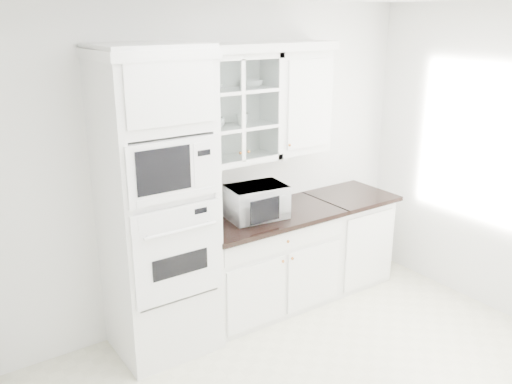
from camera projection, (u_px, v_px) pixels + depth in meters
room_shell at (322, 144)px, 3.54m from camera, size 4.00×3.50×2.70m
oven_column at (158, 207)px, 4.09m from camera, size 0.76×0.68×2.40m
base_cabinet_run at (266, 261)px, 4.90m from camera, size 1.32×0.67×0.92m
extra_base_cabinet at (347, 237)px, 5.44m from camera, size 0.72×0.67×0.92m
upper_cabinet_glass at (232, 109)px, 4.44m from camera, size 0.80×0.33×0.90m
upper_cabinet_solid at (296, 102)px, 4.80m from camera, size 0.55×0.33×0.90m
crown_molding at (222, 48)px, 4.21m from camera, size 2.14×0.38×0.07m
countertop_microwave at (255, 201)px, 4.64m from camera, size 0.54×0.47×0.29m
bowl_a at (209, 88)px, 4.26m from camera, size 0.23×0.23×0.05m
bowl_b at (251, 83)px, 4.50m from camera, size 0.22×0.22×0.06m
cup_a at (217, 123)px, 4.37m from camera, size 0.13×0.13×0.09m
cup_b at (242, 119)px, 4.50m from camera, size 0.11×0.11×0.10m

